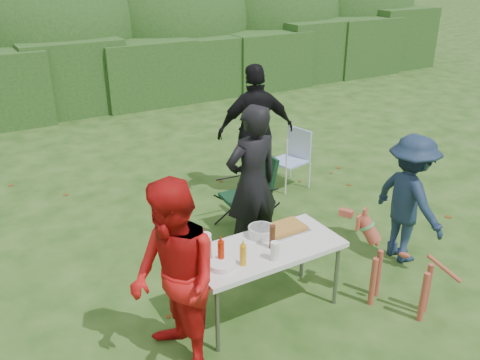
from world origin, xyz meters
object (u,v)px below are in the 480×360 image
person_black_puffy (256,131)px  dog (402,268)px  person_red_jacket (174,281)px  ketchup_bottle (221,252)px  mustard_bottle (243,255)px  paper_towel_roll (205,247)px  beer_bottle (272,237)px  lawn_chair (289,159)px  person_cook (252,183)px  child (409,199)px  folding_table (265,252)px  camping_chair (246,194)px

person_black_puffy → dog: (-0.24, -3.09, -0.50)m
person_red_jacket → person_black_puffy: 3.65m
ketchup_bottle → mustard_bottle: bearing=-41.1°
mustard_bottle → dog: bearing=-18.2°
dog → paper_towel_roll: size_ratio=3.81×
mustard_bottle → beer_bottle: (0.39, 0.11, 0.02)m
ketchup_bottle → beer_bottle: (0.54, -0.02, 0.01)m
lawn_chair → paper_towel_roll: (-2.59, -2.27, 0.42)m
person_cook → person_black_puffy: (0.97, 1.46, 0.05)m
person_black_puffy → child: bearing=116.3°
folding_table → paper_towel_roll: (-0.59, 0.10, 0.18)m
folding_table → person_black_puffy: bearing=59.5°
person_black_puffy → ketchup_bottle: (-1.92, -2.46, -0.12)m
folding_table → person_red_jacket: 1.09m
mustard_bottle → folding_table: bearing=24.4°
beer_bottle → mustard_bottle: bearing=-164.5°
ketchup_bottle → paper_towel_roll: 0.16m
person_cook → mustard_bottle: size_ratio=9.23×
person_red_jacket → paper_towel_roll: (0.46, 0.35, -0.00)m
person_red_jacket → beer_bottle: (1.09, 0.20, -0.01)m
folding_table → person_red_jacket: size_ratio=0.86×
ketchup_bottle → camping_chair: bearing=51.9°
person_red_jacket → ketchup_bottle: person_red_jacket is taller
dog → ketchup_bottle: bearing=40.9°
child → ketchup_bottle: (-2.45, -0.02, 0.09)m
person_cook → person_red_jacket: 1.94m
folding_table → person_black_puffy: 2.84m
lawn_chair → beer_bottle: (-1.95, -2.42, 0.41)m
person_black_puffy → ketchup_bottle: size_ratio=8.80×
dog → mustard_bottle: (-1.53, 0.50, 0.37)m
folding_table → person_cook: bearing=64.8°
dog → paper_towel_roll: (-1.78, 0.76, 0.40)m
lawn_chair → person_black_puffy: bearing=-18.2°
camping_chair → person_red_jacket: bearing=49.9°
person_red_jacket → ketchup_bottle: (0.55, 0.22, -0.02)m
child → person_cook: bearing=61.1°
child → person_black_puffy: bearing=16.3°
lawn_chair → paper_towel_roll: paper_towel_roll is taller
person_red_jacket → person_black_puffy: bearing=136.4°
person_black_puffy → mustard_bottle: person_black_puffy is taller
child → dog: child is taller
person_cook → camping_chair: size_ratio=1.79×
paper_towel_roll → camping_chair: bearing=47.3°
person_cook → child: person_cook is taller
folding_table → child: child is taller
person_red_jacket → beer_bottle: bearing=99.4°
folding_table → camping_chair: (0.71, 1.51, -0.17)m
child → person_red_jacket: bearing=98.9°
folding_table → lawn_chair: lawn_chair is taller
child → mustard_bottle: 2.30m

